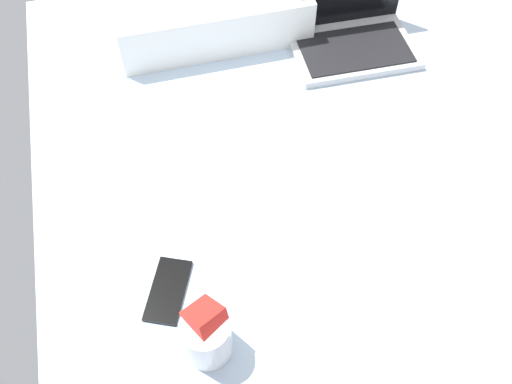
{
  "coord_description": "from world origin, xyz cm",
  "views": [
    {
      "loc": [
        -59.39,
        -84.09,
        119.23
      ],
      "look_at": [
        -42.26,
        -18.87,
        24.0
      ],
      "focal_mm": 38.65,
      "sensor_mm": 36.0,
      "label": 1
    }
  ],
  "objects_px": {
    "cell_phone": "(168,290)",
    "pillow": "(207,0)",
    "laptop": "(351,31)",
    "snack_cup": "(207,336)"
  },
  "relations": [
    {
      "from": "snack_cup",
      "to": "pillow",
      "type": "distance_m",
      "value": 0.97
    },
    {
      "from": "laptop",
      "to": "snack_cup",
      "type": "bearing_deg",
      "value": -124.71
    },
    {
      "from": "laptop",
      "to": "snack_cup",
      "type": "relative_size",
      "value": 2.4
    },
    {
      "from": "snack_cup",
      "to": "cell_phone",
      "type": "bearing_deg",
      "value": 112.43
    },
    {
      "from": "cell_phone",
      "to": "laptop",
      "type": "bearing_deg",
      "value": 69.25
    },
    {
      "from": "laptop",
      "to": "pillow",
      "type": "distance_m",
      "value": 0.41
    },
    {
      "from": "cell_phone",
      "to": "pillow",
      "type": "xyz_separation_m",
      "value": [
        0.25,
        0.82,
        0.06
      ]
    },
    {
      "from": "laptop",
      "to": "cell_phone",
      "type": "height_order",
      "value": "laptop"
    },
    {
      "from": "cell_phone",
      "to": "pillow",
      "type": "height_order",
      "value": "pillow"
    },
    {
      "from": "laptop",
      "to": "cell_phone",
      "type": "xyz_separation_m",
      "value": [
        -0.61,
        -0.61,
        -0.04
      ]
    }
  ]
}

